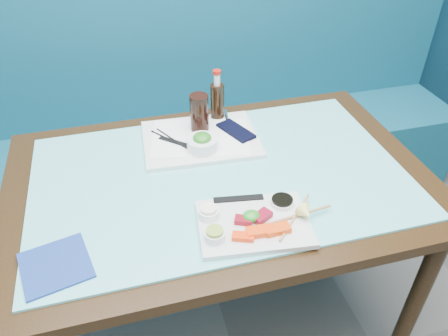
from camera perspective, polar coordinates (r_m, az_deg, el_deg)
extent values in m
cube|color=#105268|center=(2.38, -5.19, 0.12)|extent=(3.00, 0.55, 0.45)
cube|color=#105268|center=(2.32, -6.91, 12.73)|extent=(3.00, 0.12, 0.95)
cube|color=black|center=(1.47, -0.52, -1.74)|extent=(1.40, 0.90, 0.04)
cylinder|color=black|center=(1.75, 23.87, -15.31)|extent=(0.06, 0.06, 0.71)
cylinder|color=black|center=(1.99, -20.95, -6.46)|extent=(0.06, 0.06, 0.71)
cylinder|color=black|center=(2.16, 13.04, -0.73)|extent=(0.06, 0.06, 0.71)
cube|color=#68D1D1|center=(1.45, -0.53, -1.01)|extent=(1.22, 0.76, 0.01)
cube|color=silver|center=(1.27, 3.92, -7.26)|extent=(0.34, 0.26, 0.02)
cube|color=#FF370A|center=(1.21, 2.50, -8.95)|extent=(0.07, 0.05, 0.01)
cube|color=#FF400A|center=(1.22, 4.69, -8.26)|extent=(0.08, 0.04, 0.02)
cube|color=#F94509|center=(1.24, 6.98, -7.97)|extent=(0.07, 0.04, 0.02)
cube|color=maroon|center=(1.25, 2.57, -6.84)|extent=(0.06, 0.05, 0.02)
cube|color=maroon|center=(1.27, 4.96, -6.32)|extent=(0.07, 0.06, 0.02)
ellipsoid|color=#23861F|center=(1.26, 3.60, -6.28)|extent=(0.07, 0.06, 0.03)
cylinder|color=white|center=(1.21, -1.22, -8.81)|extent=(0.06, 0.06, 0.02)
cylinder|color=#87AA36|center=(1.19, -1.23, -8.25)|extent=(0.06, 0.06, 0.01)
cylinder|color=white|center=(1.27, -2.00, -5.92)|extent=(0.06, 0.06, 0.02)
cylinder|color=white|center=(1.26, -2.02, -5.34)|extent=(0.05, 0.05, 0.01)
cylinder|color=white|center=(1.32, 7.59, -4.44)|extent=(0.07, 0.07, 0.01)
cylinder|color=black|center=(1.32, 7.63, -4.12)|extent=(0.08, 0.08, 0.01)
cone|color=#FBF877|center=(1.27, 10.64, -5.83)|extent=(0.05, 0.05, 0.05)
cube|color=black|center=(1.33, 1.90, -4.01)|extent=(0.15, 0.05, 0.00)
cylinder|color=#A5774D|center=(1.28, 8.85, -6.34)|extent=(0.26, 0.04, 0.01)
cylinder|color=tan|center=(1.29, 9.26, -6.27)|extent=(0.16, 0.16, 0.01)
cube|color=white|center=(1.61, -3.07, 3.78)|extent=(0.43, 0.34, 0.02)
cube|color=white|center=(1.61, -3.08, 4.05)|extent=(0.40, 0.32, 0.00)
cylinder|color=white|center=(1.53, -2.85, 3.16)|extent=(0.14, 0.14, 0.04)
ellipsoid|color=#24781B|center=(1.52, -2.88, 3.97)|extent=(0.07, 0.07, 0.03)
cylinder|color=black|center=(1.62, -3.24, 7.20)|extent=(0.08, 0.08, 0.14)
cube|color=black|center=(1.63, 1.56, 4.88)|extent=(0.12, 0.17, 0.01)
cylinder|color=white|center=(1.72, 0.37, 6.67)|extent=(0.03, 0.10, 0.01)
cylinder|color=black|center=(1.59, -6.50, 3.38)|extent=(0.14, 0.20, 0.01)
cylinder|color=black|center=(1.59, -6.21, 3.43)|extent=(0.12, 0.21, 0.01)
cube|color=black|center=(1.59, -6.35, 3.37)|extent=(0.12, 0.11, 0.00)
cylinder|color=black|center=(1.70, -0.89, 8.49)|extent=(0.07, 0.07, 0.15)
cylinder|color=white|center=(1.66, -0.92, 11.49)|extent=(0.03, 0.03, 0.05)
cylinder|color=#B8140B|center=(1.65, -0.93, 12.42)|extent=(0.04, 0.04, 0.01)
cube|color=navy|center=(1.25, -21.14, -11.77)|extent=(0.21, 0.21, 0.01)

